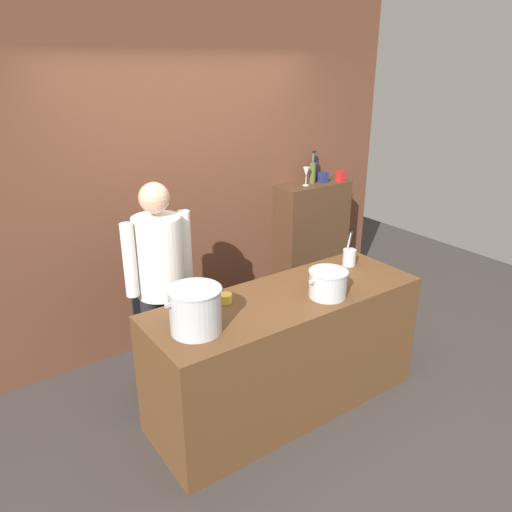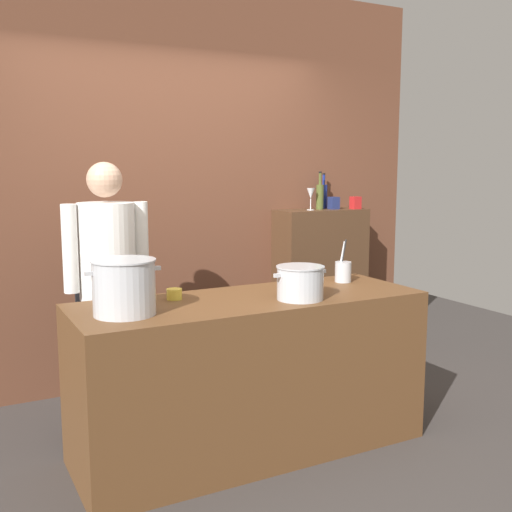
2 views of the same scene
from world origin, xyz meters
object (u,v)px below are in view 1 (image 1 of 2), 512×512
chef (160,278)px  butter_jar (226,298)px  wine_bottle_olive (313,172)px  spice_tin_navy (323,177)px  stockpot_small (328,284)px  wine_bottle_cobalt (314,170)px  spice_tin_red (341,176)px  wine_glass_tall (306,173)px  utensil_crock (349,257)px  stockpot_large (195,310)px

chef → butter_jar: bearing=111.9°
wine_bottle_olive → spice_tin_navy: size_ratio=3.06×
wine_bottle_olive → spice_tin_navy: 0.13m
stockpot_small → butter_jar: bearing=152.6°
chef → wine_bottle_olive: bearing=-168.9°
wine_bottle_cobalt → spice_tin_red: 0.27m
spice_tin_red → chef: bearing=-168.3°
wine_bottle_olive → wine_glass_tall: bearing=-161.2°
utensil_crock → wine_bottle_cobalt: (0.61, 1.14, 0.42)m
chef → stockpot_large: chef is taller
wine_bottle_olive → spice_tin_red: size_ratio=3.00×
spice_tin_navy → utensil_crock: bearing=-121.9°
butter_jar → spice_tin_red: 2.19m
stockpot_large → wine_glass_tall: (1.88, 1.22, 0.37)m
butter_jar → stockpot_small: bearing=-27.4°
stockpot_large → spice_tin_red: 2.57m
utensil_crock → spice_tin_red: (0.80, 0.95, 0.36)m
chef → spice_tin_red: bearing=-173.5°
stockpot_large → stockpot_small: 0.97m
chef → spice_tin_red: (2.19, 0.45, 0.37)m
stockpot_large → wine_bottle_cobalt: 2.50m
spice_tin_red → stockpot_small: bearing=-136.3°
spice_tin_red → spice_tin_navy: spice_tin_red is taller
utensil_crock → butter_jar: utensil_crock is taller
butter_jar → spice_tin_navy: spice_tin_navy is taller
utensil_crock → wine_bottle_olive: size_ratio=0.88×
chef → stockpot_large: bearing=77.3°
butter_jar → wine_bottle_olive: bearing=32.1°
wine_bottle_cobalt → butter_jar: bearing=-147.3°
stockpot_small → wine_bottle_olive: size_ratio=1.07×
wine_bottle_olive → spice_tin_navy: bearing=-16.4°
stockpot_large → stockpot_small: stockpot_large is taller
spice_tin_red → spice_tin_navy: size_ratio=1.02×
wine_bottle_cobalt → spice_tin_navy: 0.13m
stockpot_large → wine_bottle_cobalt: wine_bottle_cobalt is taller
butter_jar → spice_tin_navy: (1.77, 1.01, 0.40)m
chef → wine_bottle_olive: chef is taller
stockpot_large → butter_jar: 0.42m
stockpot_large → wine_bottle_cobalt: (2.09, 1.33, 0.35)m
utensil_crock → wine_bottle_cobalt: size_ratio=0.92×
spice_tin_navy → wine_bottle_olive: bearing=163.6°
butter_jar → chef: bearing=117.1°
stockpot_large → utensil_crock: 1.49m
wine_glass_tall → butter_jar: bearing=-147.0°
wine_bottle_cobalt → spice_tin_red: (0.19, -0.18, -0.06)m
butter_jar → wine_bottle_cobalt: (1.75, 1.12, 0.46)m
stockpot_large → utensil_crock: size_ratio=1.41×
stockpot_large → stockpot_small: bearing=-6.4°
utensil_crock → wine_bottle_olive: wine_bottle_olive is taller
butter_jar → wine_bottle_olive: wine_bottle_olive is taller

